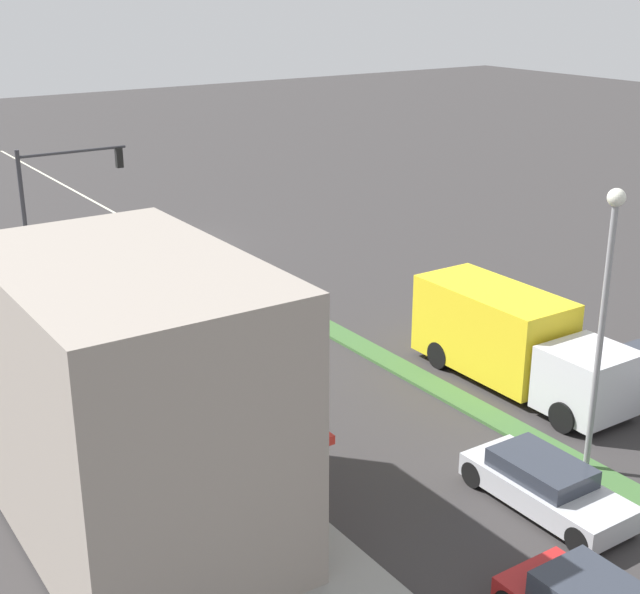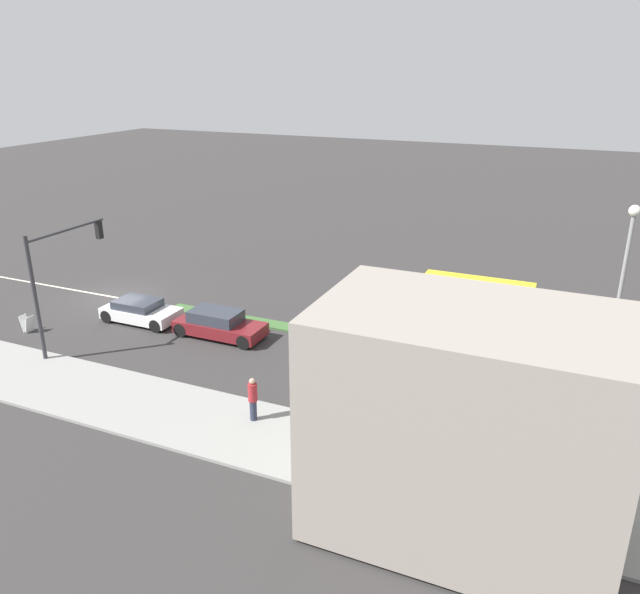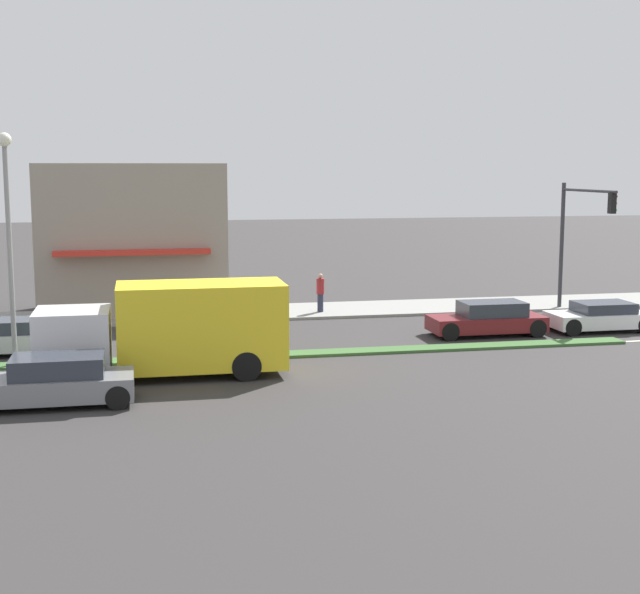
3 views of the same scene
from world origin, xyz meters
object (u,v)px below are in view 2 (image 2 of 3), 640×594
object	(u,v)px
delivery_truck	(493,315)
suv_grey	(571,321)
warning_aframe_sign	(27,324)
sedan_silver	(622,400)
street_lamp	(623,274)
van_white	(141,311)
traffic_signal_main	(57,268)
pedestrian	(253,398)
sedan_maroon	(219,324)

from	to	relation	value
delivery_truck	suv_grey	xyz separation A→B (m)	(-2.80, 3.33, -0.82)
warning_aframe_sign	sedan_silver	size ratio (longest dim) A/B	0.20
street_lamp	sedan_silver	xyz separation A→B (m)	(2.20, 0.58, -4.18)
delivery_truck	van_white	bearing A→B (deg)	-75.31
warning_aframe_sign	traffic_signal_main	bearing A→B (deg)	79.33
street_lamp	warning_aframe_sign	size ratio (longest dim) A/B	8.80
delivery_truck	pedestrian	bearing A→B (deg)	-32.97
sedan_silver	street_lamp	bearing A→B (deg)	-165.17
sedan_maroon	van_white	xyz separation A→B (m)	(0.00, -4.67, -0.06)
traffic_signal_main	pedestrian	world-z (taller)	traffic_signal_main
suv_grey	van_white	world-z (taller)	suv_grey
traffic_signal_main	warning_aframe_sign	distance (m)	4.80
pedestrian	van_white	bearing A→B (deg)	-121.34
traffic_signal_main	warning_aframe_sign	xyz separation A→B (m)	(-0.61, -3.26, -3.47)
traffic_signal_main	delivery_truck	xyz separation A→B (m)	(-8.32, 17.76, -2.43)
sedan_maroon	sedan_silver	bearing A→B (deg)	90.00
warning_aframe_sign	sedan_maroon	xyz separation A→B (m)	(-3.31, 8.90, 0.20)
traffic_signal_main	suv_grey	world-z (taller)	traffic_signal_main
warning_aframe_sign	delivery_truck	world-z (taller)	delivery_truck
pedestrian	delivery_truck	world-z (taller)	delivery_truck
van_white	traffic_signal_main	bearing A→B (deg)	-13.97
delivery_truck	sedan_maroon	world-z (taller)	delivery_truck
delivery_truck	sedan_maroon	xyz separation A→B (m)	(4.40, -12.12, -0.84)
street_lamp	suv_grey	world-z (taller)	street_lamp
street_lamp	van_white	bearing A→B (deg)	-84.22
traffic_signal_main	pedestrian	distance (m)	11.54
delivery_truck	street_lamp	bearing A→B (deg)	65.99
suv_grey	sedan_silver	bearing A→B (deg)	16.92
traffic_signal_main	sedan_silver	world-z (taller)	traffic_signal_main
warning_aframe_sign	van_white	size ratio (longest dim) A/B	0.21
delivery_truck	van_white	distance (m)	17.38
street_lamp	pedestrian	distance (m)	14.85
delivery_truck	van_white	world-z (taller)	delivery_truck
pedestrian	suv_grey	bearing A→B (deg)	142.67
traffic_signal_main	pedestrian	size ratio (longest dim) A/B	3.32
warning_aframe_sign	van_white	xyz separation A→B (m)	(-3.31, 4.24, 0.14)
delivery_truck	sedan_maroon	size ratio (longest dim) A/B	1.71
warning_aframe_sign	suv_grey	bearing A→B (deg)	113.34
street_lamp	van_white	xyz separation A→B (m)	(2.20, -21.73, -4.21)
sedan_maroon	sedan_silver	distance (m)	17.64
suv_grey	van_white	xyz separation A→B (m)	(7.20, -20.12, -0.08)
traffic_signal_main	suv_grey	distance (m)	24.07
warning_aframe_sign	street_lamp	bearing A→B (deg)	101.98
warning_aframe_sign	van_white	bearing A→B (deg)	128.01
street_lamp	delivery_truck	distance (m)	6.34
warning_aframe_sign	delivery_truck	size ratio (longest dim) A/B	0.11
pedestrian	delivery_truck	distance (m)	12.50
street_lamp	sedan_silver	distance (m)	4.76
pedestrian	sedan_maroon	bearing A→B (deg)	-138.83
delivery_truck	sedan_silver	world-z (taller)	delivery_truck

